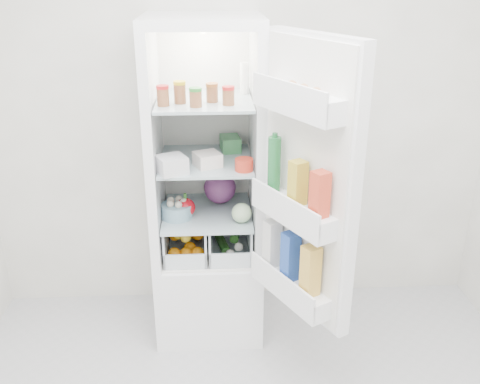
{
  "coord_description": "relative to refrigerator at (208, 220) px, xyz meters",
  "views": [
    {
      "loc": [
        -0.17,
        -1.55,
        2.02
      ],
      "look_at": [
        -0.03,
        0.95,
        0.96
      ],
      "focal_mm": 40.0,
      "sensor_mm": 36.0,
      "label": 1
    }
  ],
  "objects": [
    {
      "name": "room_walls",
      "position": [
        0.2,
        -1.25,
        0.93
      ],
      "size": [
        3.02,
        3.02,
        2.61
      ],
      "color": "beige",
      "rests_on": "ground"
    },
    {
      "name": "refrigerator",
      "position": [
        0.0,
        0.0,
        0.0
      ],
      "size": [
        0.6,
        0.6,
        1.8
      ],
      "color": "white",
      "rests_on": "ground"
    },
    {
      "name": "shelf_low",
      "position": [
        -0.0,
        -0.06,
        0.07
      ],
      "size": [
        0.49,
        0.53,
        0.01
      ],
      "primitive_type": "cube",
      "color": "#9FB4BA",
      "rests_on": "refrigerator"
    },
    {
      "name": "shelf_mid",
      "position": [
        -0.0,
        -0.06,
        0.38
      ],
      "size": [
        0.49,
        0.53,
        0.02
      ],
      "primitive_type": "cube",
      "color": "#9FB4BA",
      "rests_on": "refrigerator"
    },
    {
      "name": "shelf_top",
      "position": [
        -0.0,
        -0.06,
        0.71
      ],
      "size": [
        0.49,
        0.53,
        0.02
      ],
      "primitive_type": "cube",
      "color": "#9FB4BA",
      "rests_on": "refrigerator"
    },
    {
      "name": "crisper_left",
      "position": [
        -0.12,
        -0.06,
        -0.06
      ],
      "size": [
        0.23,
        0.46,
        0.22
      ],
      "primitive_type": null,
      "color": "silver",
      "rests_on": "refrigerator"
    },
    {
      "name": "crisper_right",
      "position": [
        0.12,
        -0.06,
        -0.06
      ],
      "size": [
        0.23,
        0.46,
        0.22
      ],
      "primitive_type": null,
      "color": "silver",
      "rests_on": "refrigerator"
    },
    {
      "name": "condiment_jars",
      "position": [
        -0.04,
        -0.18,
        0.76
      ],
      "size": [
        0.38,
        0.16,
        0.08
      ],
      "color": "#B21919",
      "rests_on": "shelf_top"
    },
    {
      "name": "squeeze_bottle",
      "position": [
        0.21,
        0.05,
        0.8
      ],
      "size": [
        0.06,
        0.06,
        0.17
      ],
      "primitive_type": "cylinder",
      "rotation": [
        0.0,
        0.0,
        -0.2
      ],
      "color": "white",
      "rests_on": "shelf_top"
    },
    {
      "name": "tub_white",
      "position": [
        -0.17,
        -0.26,
        0.44
      ],
      "size": [
        0.18,
        0.18,
        0.09
      ],
      "primitive_type": "cube",
      "rotation": [
        0.0,
        0.0,
        0.43
      ],
      "color": "silver",
      "rests_on": "shelf_mid"
    },
    {
      "name": "tub_cream",
      "position": [
        0.01,
        -0.17,
        0.43
      ],
      "size": [
        0.16,
        0.16,
        0.07
      ],
      "primitive_type": "cube",
      "rotation": [
        0.0,
        0.0,
        0.4
      ],
      "color": "silver",
      "rests_on": "shelf_mid"
    },
    {
      "name": "tin_red",
      "position": [
        0.19,
        -0.24,
        0.42
      ],
      "size": [
        0.1,
        0.1,
        0.06
      ],
      "primitive_type": "cylinder",
      "rotation": [
        0.0,
        0.0,
        0.09
      ],
      "color": "red",
      "rests_on": "shelf_mid"
    },
    {
      "name": "tub_green",
      "position": [
        0.14,
        0.08,
        0.43
      ],
      "size": [
        0.12,
        0.15,
        0.08
      ],
      "primitive_type": "cube",
      "rotation": [
        0.0,
        0.0,
        0.13
      ],
      "color": "#479C57",
      "rests_on": "shelf_mid"
    },
    {
      "name": "red_cabbage",
      "position": [
        0.07,
        0.06,
        0.17
      ],
      "size": [
        0.18,
        0.18,
        0.18
      ],
      "primitive_type": "sphere",
      "color": "#4F1B4E",
      "rests_on": "shelf_low"
    },
    {
      "name": "bell_pepper",
      "position": [
        -0.12,
        -0.12,
        0.14
      ],
      "size": [
        0.11,
        0.11,
        0.11
      ],
      "primitive_type": "sphere",
      "color": "#BA0B15",
      "rests_on": "shelf_low"
    },
    {
      "name": "mushroom_bowl",
      "position": [
        -0.17,
        -0.13,
        0.12
      ],
      "size": [
        0.21,
        0.21,
        0.08
      ],
      "primitive_type": "cylinder",
      "rotation": [
        0.0,
        0.0,
        -0.3
      ],
      "color": "#7BA5B8",
      "rests_on": "shelf_low"
    },
    {
      "name": "salad_bag",
      "position": [
        0.18,
        -0.21,
        0.14
      ],
      "size": [
        0.11,
        0.11,
        0.11
      ],
      "primitive_type": "sphere",
      "color": "#B4D7A1",
      "rests_on": "shelf_low"
    },
    {
      "name": "citrus_pile",
      "position": [
        -0.12,
        -0.09,
        -0.08
      ],
      "size": [
        0.2,
        0.31,
        0.16
      ],
      "color": "orange",
      "rests_on": "refrigerator"
    },
    {
      "name": "veg_pile",
      "position": [
        0.13,
        -0.06,
        -0.1
      ],
      "size": [
        0.16,
        0.3,
        0.1
      ],
      "color": "#1D4717",
      "rests_on": "refrigerator"
    },
    {
      "name": "fridge_door",
      "position": [
        0.44,
        -0.6,
        0.43
      ],
      "size": [
        0.41,
        0.56,
        1.3
      ],
      "rotation": [
        0.0,
        0.0,
        2.06
      ],
      "color": "white",
      "rests_on": "refrigerator"
    }
  ]
}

